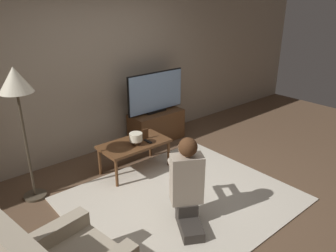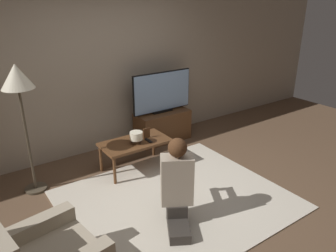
{
  "view_description": "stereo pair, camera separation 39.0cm",
  "coord_description": "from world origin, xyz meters",
  "px_view_note": "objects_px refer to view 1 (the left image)",
  "views": [
    {
      "loc": [
        -2.35,
        -2.5,
        2.36
      ],
      "look_at": [
        0.32,
        0.64,
        0.71
      ],
      "focal_mm": 35.0,
      "sensor_mm": 36.0,
      "label": 1
    },
    {
      "loc": [
        -2.04,
        -2.74,
        2.36
      ],
      "look_at": [
        0.32,
        0.64,
        0.71
      ],
      "focal_mm": 35.0,
      "sensor_mm": 36.0,
      "label": 2
    }
  ],
  "objects_px": {
    "coffee_table": "(134,146)",
    "table_lamp": "(136,138)",
    "tv": "(156,92)",
    "floor_lamp": "(16,89)",
    "person_kneeling": "(187,182)"
  },
  "relations": [
    {
      "from": "table_lamp",
      "to": "tv",
      "type": "bearing_deg",
      "value": 37.53
    },
    {
      "from": "coffee_table",
      "to": "floor_lamp",
      "type": "relative_size",
      "value": 0.59
    },
    {
      "from": "floor_lamp",
      "to": "table_lamp",
      "type": "bearing_deg",
      "value": -13.89
    },
    {
      "from": "floor_lamp",
      "to": "person_kneeling",
      "type": "distance_m",
      "value": 2.13
    },
    {
      "from": "coffee_table",
      "to": "table_lamp",
      "type": "height_order",
      "value": "table_lamp"
    },
    {
      "from": "person_kneeling",
      "to": "coffee_table",
      "type": "bearing_deg",
      "value": -70.2
    },
    {
      "from": "person_kneeling",
      "to": "table_lamp",
      "type": "relative_size",
      "value": 5.6
    },
    {
      "from": "tv",
      "to": "floor_lamp",
      "type": "xyz_separation_m",
      "value": [
        -2.23,
        -0.36,
        0.53
      ]
    },
    {
      "from": "tv",
      "to": "table_lamp",
      "type": "height_order",
      "value": "tv"
    },
    {
      "from": "person_kneeling",
      "to": "floor_lamp",
      "type": "bearing_deg",
      "value": -24.99
    },
    {
      "from": "coffee_table",
      "to": "person_kneeling",
      "type": "distance_m",
      "value": 1.35
    },
    {
      "from": "tv",
      "to": "table_lamp",
      "type": "xyz_separation_m",
      "value": [
        -0.9,
        -0.69,
        -0.33
      ]
    },
    {
      "from": "tv",
      "to": "person_kneeling",
      "type": "height_order",
      "value": "tv"
    },
    {
      "from": "coffee_table",
      "to": "table_lamp",
      "type": "bearing_deg",
      "value": -103.4
    },
    {
      "from": "coffee_table",
      "to": "table_lamp",
      "type": "relative_size",
      "value": 5.37
    }
  ]
}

